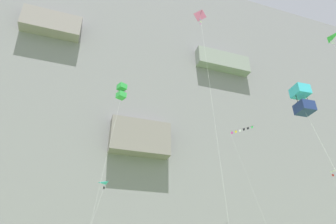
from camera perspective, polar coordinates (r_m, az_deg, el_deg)
cliff_face at (r=73.57m, az=-7.93°, el=-1.06°), size 180.00×32.50×73.84m
kite_banner_front_field at (r=53.66m, az=14.66°, el=-5.77°), size 3.83×5.15×25.78m
kite_box_mid_left at (r=20.72m, az=24.56°, el=2.15°), size 1.05×2.77×13.30m
kite_box_low_center at (r=38.55m, az=-8.99°, el=3.94°), size 3.54×2.93×24.38m
kite_delta_far_right at (r=33.40m, az=-12.41°, el=-15.17°), size 3.42×2.74×11.00m
kite_delta_low_left at (r=47.11m, az=29.15°, el=-11.33°), size 2.28×2.34×14.95m
kite_diamond_low_right at (r=42.50m, az=6.38°, el=17.09°), size 2.66×6.12×35.40m
kite_delta_far_left at (r=44.44m, az=28.89°, el=11.39°), size 2.68×3.98×29.51m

